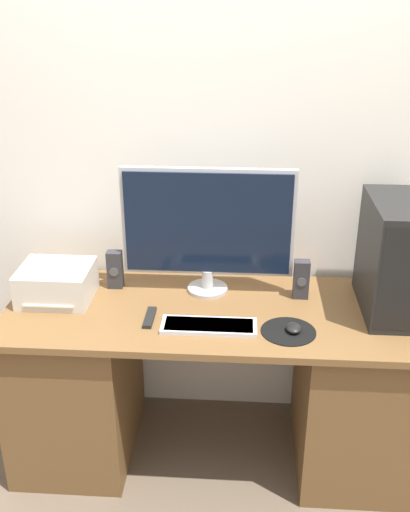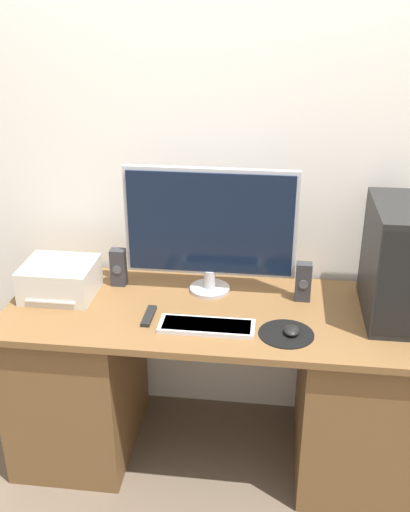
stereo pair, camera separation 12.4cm
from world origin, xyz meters
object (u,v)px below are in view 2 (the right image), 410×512
(speaker_left, at_px, (118,267))
(mouse, at_px, (292,330))
(speaker_right, at_px, (303,282))
(remote_control, at_px, (149,316))
(computer_tower, at_px, (394,262))
(printer, at_px, (60,279))
(keyboard, at_px, (207,326))
(monitor, at_px, (210,226))

(speaker_left, bearing_deg, mouse, -23.40)
(speaker_right, xyz_separation_m, remote_control, (-0.63, -0.24, -0.08))
(remote_control, bearing_deg, computer_tower, 8.96)
(speaker_right, bearing_deg, printer, -175.59)
(keyboard, xyz_separation_m, speaker_right, (0.38, 0.29, 0.08))
(mouse, height_order, printer, printer)
(monitor, xyz_separation_m, keyboard, (0.03, -0.33, -0.30))
(speaker_left, bearing_deg, remote_control, -54.79)
(mouse, distance_m, speaker_left, 0.85)
(computer_tower, distance_m, speaker_right, 0.39)
(speaker_left, bearing_deg, speaker_right, -2.93)
(mouse, bearing_deg, monitor, 137.27)
(mouse, relative_size, computer_tower, 0.17)
(printer, bearing_deg, computer_tower, 0.00)
(monitor, xyz_separation_m, speaker_left, (-0.42, 0.00, -0.22))
(keyboard, distance_m, remote_control, 0.25)
(speaker_right, bearing_deg, keyboard, -142.94)
(speaker_left, relative_size, speaker_right, 1.00)
(mouse, height_order, computer_tower, computer_tower)
(speaker_left, distance_m, remote_control, 0.35)
(mouse, height_order, speaker_left, speaker_left)
(computer_tower, relative_size, speaker_left, 2.75)
(speaker_left, xyz_separation_m, remote_control, (0.20, -0.28, -0.08))
(keyboard, relative_size, speaker_right, 2.20)
(speaker_left, bearing_deg, keyboard, -36.84)
(computer_tower, relative_size, remote_control, 3.05)
(printer, relative_size, speaker_right, 1.76)
(speaker_left, bearing_deg, computer_tower, -6.02)
(monitor, height_order, speaker_right, monitor)
(keyboard, bearing_deg, remote_control, 167.71)
(printer, bearing_deg, mouse, -11.90)
(keyboard, relative_size, mouse, 4.82)
(keyboard, xyz_separation_m, speaker_left, (-0.44, 0.33, 0.08))
(monitor, height_order, keyboard, monitor)
(monitor, distance_m, keyboard, 0.44)
(keyboard, bearing_deg, mouse, -0.86)
(keyboard, relative_size, computer_tower, 0.80)
(monitor, relative_size, remote_control, 4.74)
(keyboard, height_order, printer, printer)
(monitor, distance_m, mouse, 0.57)
(monitor, xyz_separation_m, remote_control, (-0.22, -0.27, -0.30))
(monitor, height_order, computer_tower, monitor)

